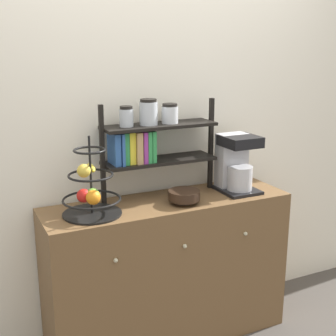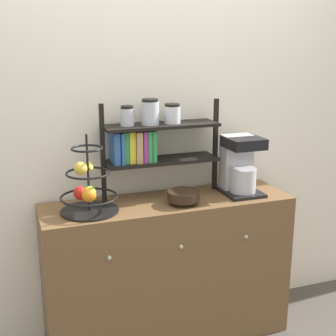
# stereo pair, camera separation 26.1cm
# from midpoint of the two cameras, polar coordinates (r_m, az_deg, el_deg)

# --- Properties ---
(wall_back) EXTENTS (7.00, 0.05, 2.60)m
(wall_back) POSITION_cam_midpoint_polar(r_m,az_deg,el_deg) (2.81, -4.91, 5.51)
(wall_back) COLOR silver
(wall_back) RESTS_ON ground_plane
(sideboard) EXTENTS (1.45, 0.43, 0.88)m
(sideboard) POSITION_cam_midpoint_polar(r_m,az_deg,el_deg) (2.86, -2.68, -12.46)
(sideboard) COLOR brown
(sideboard) RESTS_ON ground_plane
(coffee_maker) EXTENTS (0.22, 0.26, 0.35)m
(coffee_maker) POSITION_cam_midpoint_polar(r_m,az_deg,el_deg) (2.84, 5.67, 0.58)
(coffee_maker) COLOR black
(coffee_maker) RESTS_ON sideboard
(fruit_stand) EXTENTS (0.31, 0.31, 0.42)m
(fruit_stand) POSITION_cam_midpoint_polar(r_m,az_deg,el_deg) (2.48, -12.42, -2.84)
(fruit_stand) COLOR black
(fruit_stand) RESTS_ON sideboard
(wooden_bowl) EXTENTS (0.18, 0.18, 0.08)m
(wooden_bowl) POSITION_cam_midpoint_polar(r_m,az_deg,el_deg) (2.63, -0.86, -3.45)
(wooden_bowl) COLOR black
(wooden_bowl) RESTS_ON sideboard
(shelf_hutch) EXTENTS (0.72, 0.20, 0.57)m
(shelf_hutch) POSITION_cam_midpoint_polar(r_m,az_deg,el_deg) (2.67, -5.40, 3.59)
(shelf_hutch) COLOR black
(shelf_hutch) RESTS_ON sideboard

